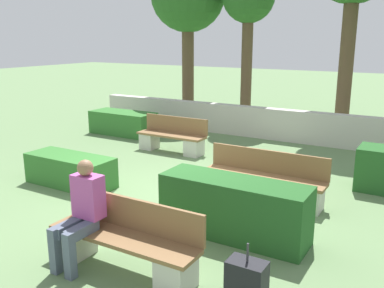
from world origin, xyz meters
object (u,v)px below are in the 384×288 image
at_px(bench_left_side, 263,181).
at_px(tree_center_left, 248,3).
at_px(suitcase, 246,286).
at_px(bench_front, 124,244).
at_px(bench_right_side, 172,139).
at_px(person_seated_man, 81,209).

height_order(bench_left_side, tree_center_left, tree_center_left).
bearing_deg(suitcase, bench_front, 179.75).
relative_size(bench_right_side, person_seated_man, 1.35).
xyz_separation_m(person_seated_man, suitcase, (2.12, 0.14, -0.44)).
height_order(bench_right_side, person_seated_man, person_seated_man).
height_order(bench_left_side, person_seated_man, person_seated_man).
distance_m(person_seated_man, suitcase, 2.17).
bearing_deg(bench_left_side, bench_right_side, 145.26).
distance_m(bench_left_side, bench_right_side, 3.63).
distance_m(bench_front, person_seated_man, 0.67).
bearing_deg(suitcase, bench_right_side, 130.06).
distance_m(bench_left_side, suitcase, 3.15).
height_order(bench_left_side, suitcase, bench_left_side).
xyz_separation_m(bench_left_side, suitcase, (0.99, -2.99, -0.06)).
bearing_deg(person_seated_man, tree_center_left, 101.27).
bearing_deg(bench_left_side, person_seated_man, -113.27).
xyz_separation_m(bench_left_side, tree_center_left, (-2.92, 5.86, 3.39)).
distance_m(suitcase, tree_center_left, 10.27).
bearing_deg(bench_left_side, tree_center_left, 112.95).
bearing_deg(suitcase, tree_center_left, 113.83).
bearing_deg(person_seated_man, bench_left_side, 70.22).
xyz_separation_m(bench_front, suitcase, (1.59, -0.01, -0.05)).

